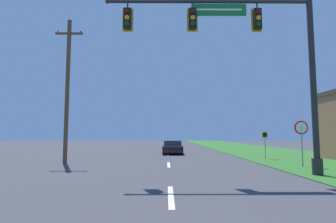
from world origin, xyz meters
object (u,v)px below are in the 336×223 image
at_px(signal_mast, 257,52).
at_px(car_ahead, 173,147).
at_px(route_sign_post, 265,138).
at_px(utility_pole_near, 67,88).
at_px(stop_sign, 301,133).

distance_m(signal_mast, car_ahead, 14.74).
distance_m(route_sign_post, utility_pole_near, 14.17).
distance_m(car_ahead, utility_pole_near, 11.57).
xyz_separation_m(signal_mast, stop_sign, (3.38, 2.97, -3.62)).
xyz_separation_m(stop_sign, route_sign_post, (-0.26, 4.71, -0.34)).
xyz_separation_m(route_sign_post, utility_pole_near, (-13.56, -2.43, 3.28)).
bearing_deg(stop_sign, route_sign_post, 93.20).
height_order(route_sign_post, utility_pole_near, utility_pole_near).
height_order(stop_sign, route_sign_post, stop_sign).
distance_m(stop_sign, route_sign_post, 4.73).
height_order(signal_mast, route_sign_post, signal_mast).
relative_size(signal_mast, stop_sign, 3.81).
distance_m(stop_sign, utility_pole_near, 14.32).
bearing_deg(utility_pole_near, car_ahead, 49.70).
height_order(signal_mast, car_ahead, signal_mast).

